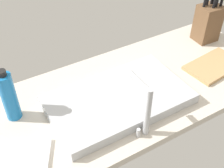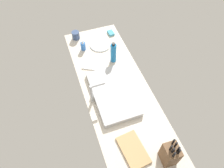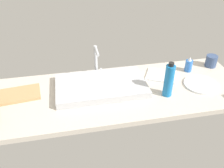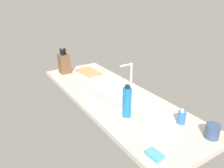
{
  "view_description": "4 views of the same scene",
  "coord_description": "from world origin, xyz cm",
  "px_view_note": "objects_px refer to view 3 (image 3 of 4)",
  "views": [
    {
      "loc": [
        41.56,
        81.8,
        92.17
      ],
      "look_at": [
        -7.32,
        -0.55,
        10.01
      ],
      "focal_mm": 46.93,
      "sensor_mm": 36.0,
      "label": 1
    },
    {
      "loc": [
        -108.29,
        41.43,
        163.11
      ],
      "look_at": [
        0.19,
        3.2,
        9.94
      ],
      "focal_mm": 33.26,
      "sensor_mm": 36.0,
      "label": 2
    },
    {
      "loc": [
        -26.27,
        -128.06,
        98.29
      ],
      "look_at": [
        -0.86,
        -0.99,
        10.42
      ],
      "focal_mm": 39.1,
      "sensor_mm": 36.0,
      "label": 3
    },
    {
      "loc": [
        139.36,
        -89.08,
        83.58
      ],
      "look_at": [
        -3.82,
        1.39,
        12.09
      ],
      "focal_mm": 34.48,
      "sensor_mm": 36.0,
      "label": 4
    }
  ],
  "objects_px": {
    "water_bottle": "(169,80)",
    "coffee_mug": "(211,61)",
    "sink_basin": "(101,86)",
    "faucet": "(96,59)",
    "dinner_plate": "(201,84)",
    "dish_towel": "(161,75)",
    "cutting_board": "(17,95)",
    "soap_bottle": "(189,65)"
  },
  "relations": [
    {
      "from": "sink_basin",
      "to": "faucet",
      "type": "relative_size",
      "value": 2.66
    },
    {
      "from": "sink_basin",
      "to": "cutting_board",
      "type": "xyz_separation_m",
      "value": [
        -0.54,
        0.02,
        -0.01
      ]
    },
    {
      "from": "faucet",
      "to": "soap_bottle",
      "type": "height_order",
      "value": "faucet"
    },
    {
      "from": "sink_basin",
      "to": "water_bottle",
      "type": "distance_m",
      "value": 0.44
    },
    {
      "from": "sink_basin",
      "to": "soap_bottle",
      "type": "distance_m",
      "value": 0.68
    },
    {
      "from": "water_bottle",
      "to": "dinner_plate",
      "type": "bearing_deg",
      "value": 12.13
    },
    {
      "from": "sink_basin",
      "to": "soap_bottle",
      "type": "xyz_separation_m",
      "value": [
        0.68,
        0.1,
        0.03
      ]
    },
    {
      "from": "cutting_board",
      "to": "coffee_mug",
      "type": "distance_m",
      "value": 1.43
    },
    {
      "from": "faucet",
      "to": "coffee_mug",
      "type": "height_order",
      "value": "faucet"
    },
    {
      "from": "faucet",
      "to": "dish_towel",
      "type": "bearing_deg",
      "value": -13.57
    },
    {
      "from": "dish_towel",
      "to": "sink_basin",
      "type": "bearing_deg",
      "value": -171.5
    },
    {
      "from": "faucet",
      "to": "dinner_plate",
      "type": "height_order",
      "value": "faucet"
    },
    {
      "from": "water_bottle",
      "to": "sink_basin",
      "type": "bearing_deg",
      "value": 159.48
    },
    {
      "from": "cutting_board",
      "to": "coffee_mug",
      "type": "xyz_separation_m",
      "value": [
        1.42,
        0.11,
        0.04
      ]
    },
    {
      "from": "faucet",
      "to": "dinner_plate",
      "type": "distance_m",
      "value": 0.75
    },
    {
      "from": "soap_bottle",
      "to": "dish_towel",
      "type": "relative_size",
      "value": 0.55
    },
    {
      "from": "dinner_plate",
      "to": "water_bottle",
      "type": "bearing_deg",
      "value": -167.87
    },
    {
      "from": "water_bottle",
      "to": "coffee_mug",
      "type": "relative_size",
      "value": 2.68
    },
    {
      "from": "dinner_plate",
      "to": "cutting_board",
      "type": "bearing_deg",
      "value": 174.51
    },
    {
      "from": "dinner_plate",
      "to": "coffee_mug",
      "type": "bearing_deg",
      "value": 48.92
    },
    {
      "from": "sink_basin",
      "to": "cutting_board",
      "type": "relative_size",
      "value": 2.1
    },
    {
      "from": "faucet",
      "to": "soap_bottle",
      "type": "distance_m",
      "value": 0.69
    },
    {
      "from": "cutting_board",
      "to": "coffee_mug",
      "type": "bearing_deg",
      "value": 4.42
    },
    {
      "from": "cutting_board",
      "to": "dinner_plate",
      "type": "relative_size",
      "value": 1.23
    },
    {
      "from": "dish_towel",
      "to": "coffee_mug",
      "type": "xyz_separation_m",
      "value": [
        0.42,
        0.07,
        0.04
      ]
    },
    {
      "from": "sink_basin",
      "to": "soap_bottle",
      "type": "relative_size",
      "value": 5.16
    },
    {
      "from": "dinner_plate",
      "to": "dish_towel",
      "type": "height_order",
      "value": "same"
    },
    {
      "from": "faucet",
      "to": "coffee_mug",
      "type": "relative_size",
      "value": 2.54
    },
    {
      "from": "water_bottle",
      "to": "dish_towel",
      "type": "height_order",
      "value": "water_bottle"
    },
    {
      "from": "faucet",
      "to": "water_bottle",
      "type": "bearing_deg",
      "value": -38.92
    },
    {
      "from": "sink_basin",
      "to": "faucet",
      "type": "distance_m",
      "value": 0.21
    },
    {
      "from": "faucet",
      "to": "cutting_board",
      "type": "height_order",
      "value": "faucet"
    },
    {
      "from": "coffee_mug",
      "to": "sink_basin",
      "type": "bearing_deg",
      "value": -171.34
    },
    {
      "from": "dinner_plate",
      "to": "dish_towel",
      "type": "distance_m",
      "value": 0.28
    },
    {
      "from": "sink_basin",
      "to": "soap_bottle",
      "type": "bearing_deg",
      "value": 8.44
    },
    {
      "from": "soap_bottle",
      "to": "sink_basin",
      "type": "bearing_deg",
      "value": -171.56
    },
    {
      "from": "water_bottle",
      "to": "coffee_mug",
      "type": "distance_m",
      "value": 0.56
    },
    {
      "from": "cutting_board",
      "to": "water_bottle",
      "type": "distance_m",
      "value": 0.97
    },
    {
      "from": "water_bottle",
      "to": "dish_towel",
      "type": "bearing_deg",
      "value": 77.89
    },
    {
      "from": "dinner_plate",
      "to": "dish_towel",
      "type": "xyz_separation_m",
      "value": [
        -0.23,
        0.16,
        0.0
      ]
    },
    {
      "from": "faucet",
      "to": "coffee_mug",
      "type": "bearing_deg",
      "value": -2.88
    },
    {
      "from": "faucet",
      "to": "cutting_board",
      "type": "distance_m",
      "value": 0.58
    }
  ]
}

